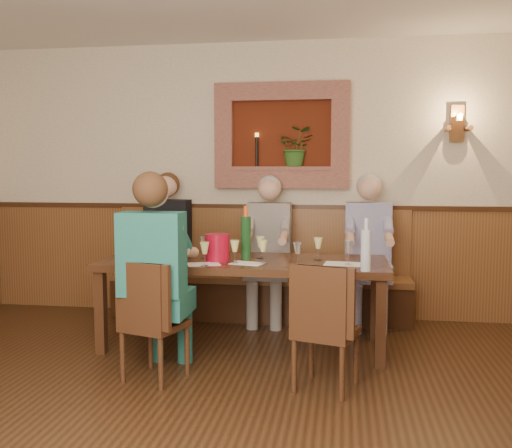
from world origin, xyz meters
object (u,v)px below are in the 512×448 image
(chair_near_left, at_px, (154,345))
(person_bench_left, at_px, (166,258))
(person_bench_mid, at_px, (268,262))
(person_bench_right, at_px, (368,263))
(chair_near_right, at_px, (325,353))
(person_chair_front, at_px, (157,292))
(wine_bottle_green_a, at_px, (246,237))
(water_bottle, at_px, (366,249))
(bench, at_px, (260,286))
(spittoon_bucket, at_px, (218,248))
(dining_table, at_px, (243,268))
(wine_bottle_green_b, at_px, (177,241))

(chair_near_left, xyz_separation_m, person_bench_left, (-0.44, 1.69, 0.36))
(person_bench_mid, xyz_separation_m, person_bench_right, (0.97, -0.00, 0.01))
(chair_near_right, relative_size, person_chair_front, 0.59)
(person_bench_left, xyz_separation_m, wine_bottle_green_a, (0.97, -0.81, 0.33))
(water_bottle, bearing_deg, chair_near_left, -163.17)
(chair_near_right, height_order, person_bench_right, person_bench_right)
(bench, relative_size, chair_near_right, 3.40)
(chair_near_right, distance_m, spittoon_bucket, 1.34)
(bench, bearing_deg, person_chair_front, -106.31)
(chair_near_right, xyz_separation_m, person_bench_mid, (-0.62, 1.70, 0.35))
(dining_table, height_order, chair_near_left, chair_near_left)
(spittoon_bucket, bearing_deg, bench, 79.09)
(person_bench_left, bearing_deg, chair_near_left, -75.32)
(wine_bottle_green_a, xyz_separation_m, water_bottle, (0.98, -0.42, -0.03))
(wine_bottle_green_b, bearing_deg, chair_near_right, -35.36)
(chair_near_right, distance_m, wine_bottle_green_a, 1.32)
(chair_near_right, xyz_separation_m, water_bottle, (0.28, 0.47, 0.66))
(wine_bottle_green_a, distance_m, water_bottle, 1.07)
(person_bench_right, bearing_deg, spittoon_bucket, -143.71)
(chair_near_right, bearing_deg, wine_bottle_green_a, 145.23)
(person_bench_right, relative_size, wine_bottle_green_b, 4.12)
(person_chair_front, distance_m, spittoon_bucket, 0.78)
(chair_near_left, bearing_deg, bench, 91.69)
(wine_bottle_green_b, bearing_deg, person_bench_right, 24.64)
(dining_table, relative_size, bench, 0.80)
(bench, bearing_deg, person_bench_left, -173.55)
(chair_near_left, height_order, spittoon_bucket, spittoon_bucket)
(person_chair_front, bearing_deg, wine_bottle_green_a, 57.02)
(dining_table, relative_size, person_bench_right, 1.63)
(chair_near_right, bearing_deg, person_chair_front, -167.08)
(dining_table, relative_size, chair_near_right, 2.72)
(person_bench_mid, bearing_deg, person_bench_right, -0.03)
(chair_near_left, height_order, water_bottle, water_bottle)
(chair_near_left, xyz_separation_m, water_bottle, (1.51, 0.46, 0.66))
(person_chair_front, height_order, wine_bottle_green_b, person_chair_front)
(chair_near_left, bearing_deg, water_bottle, 34.34)
(bench, xyz_separation_m, water_bottle, (1.00, -1.34, 0.59))
(dining_table, bearing_deg, person_bench_mid, 83.09)
(chair_near_left, height_order, person_bench_left, person_bench_left)
(chair_near_left, distance_m, wine_bottle_green_b, 1.13)
(bench, relative_size, person_bench_right, 2.04)
(chair_near_right, height_order, water_bottle, water_bottle)
(bench, distance_m, person_bench_right, 1.11)
(dining_table, relative_size, chair_near_left, 2.75)
(bench, bearing_deg, chair_near_left, -105.82)
(person_chair_front, distance_m, wine_bottle_green_a, 1.01)
(bench, height_order, wine_bottle_green_a, wine_bottle_green_a)
(person_bench_left, distance_m, spittoon_bucket, 1.22)
(person_bench_mid, distance_m, person_bench_right, 0.97)
(chair_near_right, bearing_deg, person_bench_mid, 126.87)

